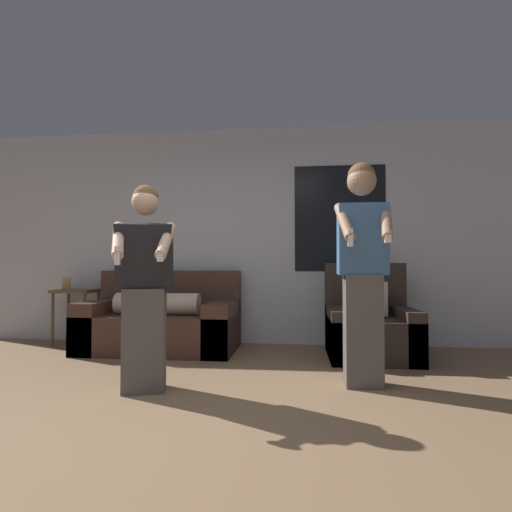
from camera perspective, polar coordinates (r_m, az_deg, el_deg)
ground_plane at (r=2.42m, az=-14.74°, el=-24.28°), size 14.00×14.00×0.00m
wall_back at (r=5.06m, az=-2.78°, el=2.98°), size 6.80×0.07×2.70m
couch at (r=4.78m, az=-13.22°, el=-9.22°), size 1.71×0.95×0.91m
armchair at (r=4.45m, az=15.91°, el=-9.69°), size 0.88×0.92×0.99m
side_table at (r=5.47m, az=-24.32°, el=-5.63°), size 0.48×0.41×0.82m
person_left at (r=3.16m, az=-15.60°, el=-4.28°), size 0.49×0.56×1.57m
person_right at (r=3.30m, az=14.96°, el=-1.69°), size 0.45×0.46×1.78m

